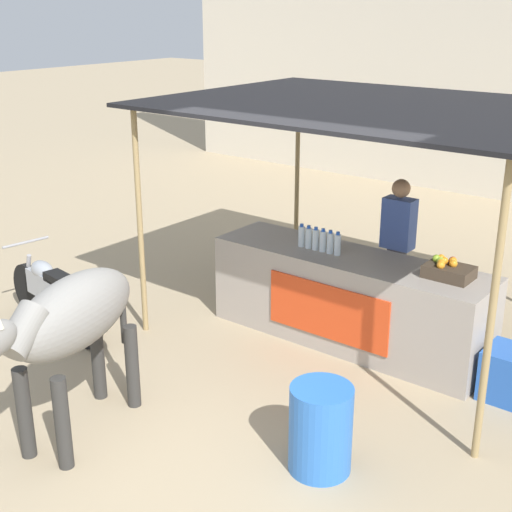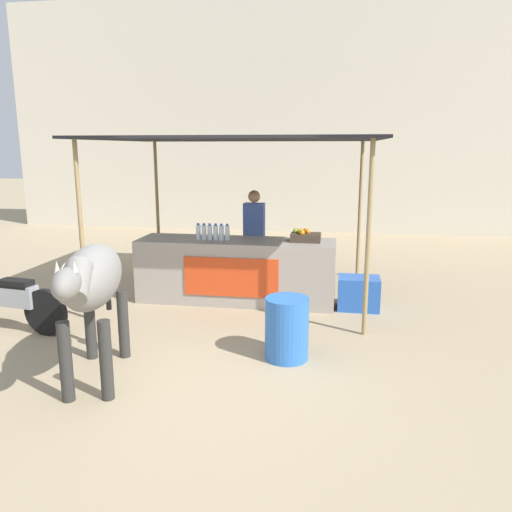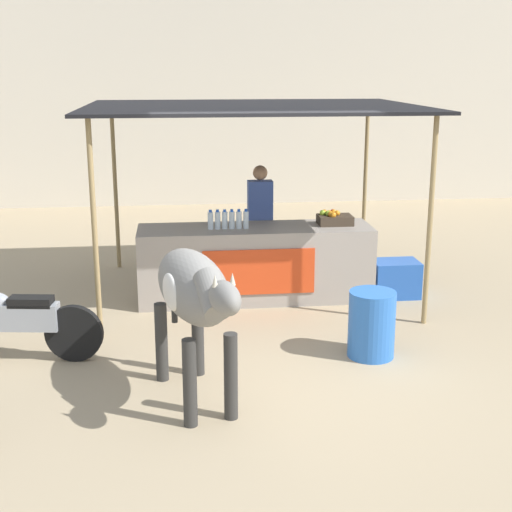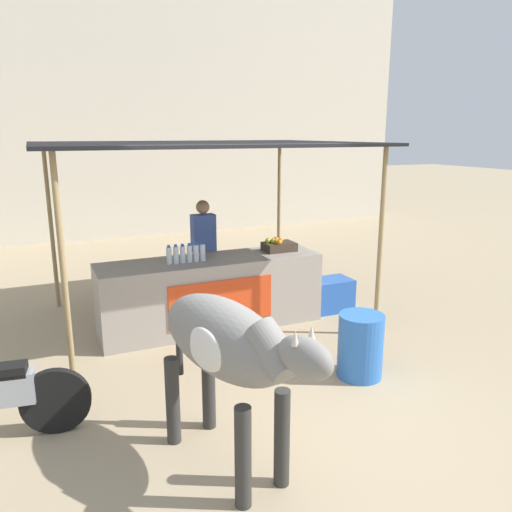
% 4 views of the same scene
% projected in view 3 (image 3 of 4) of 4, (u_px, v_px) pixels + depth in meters
% --- Properties ---
extents(ground_plane, '(60.00, 60.00, 0.00)m').
position_uv_depth(ground_plane, '(279.00, 366.00, 7.25)').
color(ground_plane, tan).
extents(building_wall_far, '(16.00, 0.50, 6.35)m').
position_uv_depth(building_wall_far, '(220.00, 55.00, 15.17)').
color(building_wall_far, beige).
rests_on(building_wall_far, ground).
extents(stall_counter, '(3.00, 0.82, 0.96)m').
position_uv_depth(stall_counter, '(255.00, 263.00, 9.24)').
color(stall_counter, '#9E9389').
rests_on(stall_counter, ground).
extents(stall_awning, '(4.20, 3.20, 2.48)m').
position_uv_depth(stall_awning, '(253.00, 113.00, 9.04)').
color(stall_awning, black).
rests_on(stall_awning, ground).
extents(water_bottle_row, '(0.52, 0.07, 0.25)m').
position_uv_depth(water_bottle_row, '(228.00, 220.00, 9.00)').
color(water_bottle_row, silver).
rests_on(water_bottle_row, stall_counter).
extents(fruit_crate, '(0.44, 0.32, 0.18)m').
position_uv_depth(fruit_crate, '(334.00, 219.00, 9.26)').
color(fruit_crate, '#3F3326').
rests_on(fruit_crate, stall_counter).
extents(vendor_behind_counter, '(0.34, 0.22, 1.65)m').
position_uv_depth(vendor_behind_counter, '(260.00, 223.00, 9.88)').
color(vendor_behind_counter, '#383842').
rests_on(vendor_behind_counter, ground).
extents(cooler_box, '(0.60, 0.44, 0.48)m').
position_uv_depth(cooler_box, '(395.00, 279.00, 9.41)').
color(cooler_box, blue).
rests_on(cooler_box, ground).
extents(water_barrel, '(0.49, 0.49, 0.71)m').
position_uv_depth(water_barrel, '(372.00, 324.00, 7.43)').
color(water_barrel, blue).
rests_on(water_barrel, ground).
extents(cow, '(0.86, 1.85, 1.44)m').
position_uv_depth(cow, '(194.00, 293.00, 6.24)').
color(cow, gray).
rests_on(cow, ground).
extents(motorcycle_parked, '(1.79, 0.55, 0.90)m').
position_uv_depth(motorcycle_parked, '(13.00, 321.00, 7.30)').
color(motorcycle_parked, black).
rests_on(motorcycle_parked, ground).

